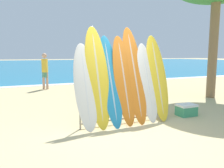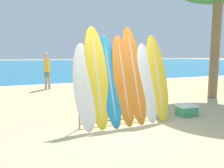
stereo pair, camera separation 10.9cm
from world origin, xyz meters
TOP-DOWN VIEW (x-y plane):
  - ground_plane at (0.00, 0.00)m, footprint 160.00×160.00m
  - ocean_water at (0.00, 37.81)m, footprint 120.00×60.00m
  - surfboard_rack at (0.12, 0.48)m, footprint 2.34×0.04m
  - surfboard_slot_0 at (-0.89, 0.50)m, footprint 0.54×0.79m
  - surfboard_slot_1 at (-0.57, 0.57)m, footprint 0.57×0.91m
  - surfboard_slot_2 at (-0.23, 0.55)m, footprint 0.49×0.96m
  - surfboard_slot_3 at (0.12, 0.53)m, footprint 0.51×0.87m
  - surfboard_slot_4 at (0.44, 0.58)m, footprint 0.54×0.98m
  - surfboard_slot_5 at (0.79, 0.49)m, footprint 0.50×0.75m
  - surfboard_slot_6 at (1.12, 0.53)m, footprint 0.56×0.81m
  - person_near_water at (2.16, 4.53)m, footprint 0.26×0.25m
  - person_mid_beach at (-1.12, 7.01)m, footprint 0.31×0.27m
  - person_far_left at (0.51, 4.47)m, footprint 0.27×0.26m
  - person_far_right at (1.26, 5.84)m, footprint 0.29×0.28m
  - cooler_box at (2.07, 0.41)m, footprint 0.54×0.39m

SIDE VIEW (x-z plane):
  - ground_plane at x=0.00m, z-range 0.00..0.00m
  - ocean_water at x=0.00m, z-range 0.00..0.01m
  - cooler_box at x=2.07m, z-range 0.00..0.34m
  - surfboard_rack at x=0.12m, z-range 0.04..0.93m
  - person_near_water at x=2.16m, z-range 0.07..1.61m
  - person_far_left at x=0.51m, z-range 0.07..1.65m
  - person_far_right at x=1.26m, z-range 0.08..1.79m
  - person_mid_beach at x=-1.12m, z-range 0.08..1.90m
  - surfboard_slot_0 at x=-0.89m, z-range 0.00..2.03m
  - surfboard_slot_5 at x=0.79m, z-range 0.00..2.06m
  - surfboard_slot_2 at x=-0.23m, z-range 0.00..2.24m
  - surfboard_slot_3 at x=0.12m, z-range 0.00..2.25m
  - surfboard_slot_6 at x=1.12m, z-range 0.00..2.28m
  - surfboard_slot_1 at x=-0.57m, z-range 0.00..2.46m
  - surfboard_slot_4 at x=0.44m, z-range 0.00..2.49m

